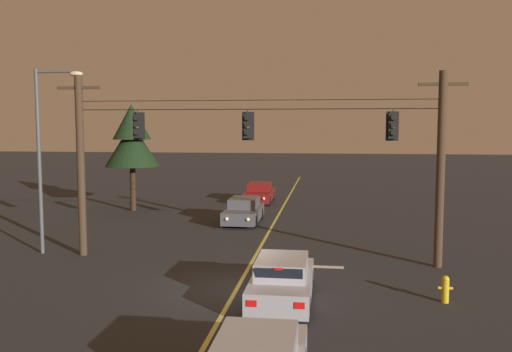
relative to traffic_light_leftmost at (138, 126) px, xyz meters
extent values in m
plane|color=#28282B|center=(4.69, -3.78, -5.39)|extent=(180.00, 180.00, 0.00)
cube|color=#D1C64C|center=(4.69, 6.02, -5.39)|extent=(0.14, 60.00, 0.01)
cube|color=silver|center=(6.59, -0.58, -5.39)|extent=(3.40, 0.36, 0.01)
cylinder|color=#423021|center=(-2.48, 0.02, -1.67)|extent=(0.32, 0.32, 7.44)
cube|color=#423021|center=(-2.48, 0.02, 1.55)|extent=(1.80, 0.12, 0.12)
cylinder|color=slate|center=(-2.48, 0.02, 1.20)|extent=(0.12, 0.12, 0.18)
cylinder|color=#423021|center=(11.86, 0.02, -1.67)|extent=(0.32, 0.32, 7.44)
cube|color=#423021|center=(11.86, 0.02, 1.55)|extent=(1.80, 0.12, 0.12)
cylinder|color=slate|center=(11.86, 0.02, 1.20)|extent=(0.12, 0.12, 0.18)
cylinder|color=black|center=(4.69, 0.02, 0.65)|extent=(14.34, 0.03, 0.03)
cylinder|color=black|center=(4.69, 0.02, 1.00)|extent=(14.34, 0.02, 0.02)
cylinder|color=black|center=(0.00, 0.02, 0.56)|extent=(0.04, 0.04, 0.18)
cube|color=black|center=(0.00, 0.02, -0.01)|extent=(0.32, 0.26, 0.96)
cube|color=black|center=(0.00, 0.16, -0.01)|extent=(0.48, 0.03, 1.12)
sphere|color=#380A0A|center=(0.00, -0.14, 0.28)|extent=(0.17, 0.17, 0.17)
cylinder|color=black|center=(0.00, -0.18, 0.33)|extent=(0.20, 0.10, 0.20)
sphere|color=orange|center=(0.00, -0.14, -0.01)|extent=(0.17, 0.17, 0.17)
cylinder|color=black|center=(0.00, -0.18, 0.04)|extent=(0.20, 0.10, 0.20)
sphere|color=black|center=(0.00, -0.14, -0.29)|extent=(0.17, 0.17, 0.17)
cylinder|color=black|center=(0.00, -0.18, -0.25)|extent=(0.20, 0.10, 0.20)
cylinder|color=black|center=(4.49, 0.02, 0.56)|extent=(0.04, 0.04, 0.18)
cube|color=black|center=(4.49, 0.02, -0.01)|extent=(0.32, 0.26, 0.96)
cube|color=black|center=(4.49, 0.16, -0.01)|extent=(0.48, 0.03, 1.12)
sphere|color=#380A0A|center=(4.49, -0.14, 0.28)|extent=(0.17, 0.17, 0.17)
cylinder|color=black|center=(4.49, -0.18, 0.33)|extent=(0.20, 0.10, 0.20)
sphere|color=orange|center=(4.49, -0.14, -0.01)|extent=(0.17, 0.17, 0.17)
cylinder|color=black|center=(4.49, -0.18, 0.04)|extent=(0.20, 0.10, 0.20)
sphere|color=black|center=(4.49, -0.14, -0.29)|extent=(0.17, 0.17, 0.17)
cylinder|color=black|center=(4.49, -0.18, -0.25)|extent=(0.20, 0.10, 0.20)
cylinder|color=black|center=(10.06, 0.02, 0.56)|extent=(0.04, 0.04, 0.18)
cube|color=black|center=(10.06, 0.02, -0.01)|extent=(0.32, 0.26, 0.96)
cube|color=black|center=(10.06, 0.16, -0.01)|extent=(0.48, 0.03, 1.12)
sphere|color=#380A0A|center=(10.06, -0.14, 0.28)|extent=(0.17, 0.17, 0.17)
cylinder|color=black|center=(10.06, -0.18, 0.33)|extent=(0.20, 0.10, 0.20)
sphere|color=orange|center=(10.06, -0.14, -0.01)|extent=(0.17, 0.17, 0.17)
cylinder|color=black|center=(10.06, -0.18, 0.04)|extent=(0.20, 0.10, 0.20)
sphere|color=black|center=(10.06, -0.14, -0.29)|extent=(0.17, 0.17, 0.17)
cylinder|color=black|center=(10.06, -0.18, -0.25)|extent=(0.20, 0.10, 0.20)
cube|color=#A5A5AD|center=(6.29, -4.80, -4.88)|extent=(1.80, 4.30, 0.68)
cube|color=#A5A5AD|center=(6.29, -4.92, -4.27)|extent=(1.51, 2.15, 0.54)
cube|color=black|center=(6.29, -3.99, -4.27)|extent=(1.40, 0.21, 0.48)
cube|color=black|center=(6.29, -5.99, -4.27)|extent=(1.37, 0.18, 0.46)
cylinder|color=black|center=(5.50, -3.47, -5.07)|extent=(0.22, 0.64, 0.64)
cylinder|color=black|center=(7.08, -3.47, -5.07)|extent=(0.22, 0.64, 0.64)
cylinder|color=black|center=(5.50, -6.14, -5.07)|extent=(0.22, 0.64, 0.64)
cylinder|color=black|center=(7.08, -6.14, -5.07)|extent=(0.22, 0.64, 0.64)
cube|color=red|center=(5.64, -6.97, -4.78)|extent=(0.28, 0.03, 0.18)
cube|color=red|center=(6.94, -6.97, -4.78)|extent=(0.28, 0.03, 0.18)
cube|color=red|center=(6.29, -6.09, -4.04)|extent=(0.24, 0.04, 0.06)
cube|color=#4C4C51|center=(3.00, 8.41, -4.88)|extent=(1.80, 4.30, 0.68)
cube|color=#4C4C51|center=(3.00, 8.53, -4.27)|extent=(1.51, 2.15, 0.54)
cube|color=black|center=(3.00, 7.59, -4.27)|extent=(1.40, 0.21, 0.48)
cube|color=black|center=(3.00, 9.59, -4.27)|extent=(1.37, 0.18, 0.46)
cylinder|color=black|center=(3.79, 7.08, -5.07)|extent=(0.22, 0.64, 0.64)
cylinder|color=black|center=(2.21, 7.08, -5.07)|extent=(0.22, 0.64, 0.64)
cylinder|color=black|center=(3.79, 9.74, -5.07)|extent=(0.22, 0.64, 0.64)
cylinder|color=black|center=(2.21, 9.74, -5.07)|extent=(0.22, 0.64, 0.64)
sphere|color=white|center=(3.56, 6.24, -4.82)|extent=(0.20, 0.20, 0.20)
sphere|color=white|center=(2.44, 6.24, -4.82)|extent=(0.20, 0.20, 0.20)
cube|color=maroon|center=(2.86, 16.52, -4.88)|extent=(1.80, 4.30, 0.68)
cube|color=maroon|center=(2.86, 16.64, -4.27)|extent=(1.51, 2.15, 0.54)
cube|color=black|center=(2.86, 15.70, -4.27)|extent=(1.40, 0.21, 0.48)
cube|color=black|center=(2.86, 17.70, -4.27)|extent=(1.37, 0.18, 0.46)
cylinder|color=black|center=(3.65, 15.19, -5.07)|extent=(0.22, 0.64, 0.64)
cylinder|color=black|center=(2.06, 15.19, -5.07)|extent=(0.22, 0.64, 0.64)
cylinder|color=black|center=(3.65, 17.85, -5.07)|extent=(0.22, 0.64, 0.64)
cylinder|color=black|center=(2.06, 17.85, -5.07)|extent=(0.22, 0.64, 0.64)
sphere|color=white|center=(3.41, 14.35, -4.82)|extent=(0.20, 0.20, 0.20)
sphere|color=white|center=(2.30, 14.35, -4.82)|extent=(0.20, 0.20, 0.20)
cube|color=#A5A5AD|center=(6.32, -11.22, -4.27)|extent=(1.51, 2.15, 0.54)
cube|color=black|center=(6.32, -10.28, -4.27)|extent=(1.40, 0.21, 0.48)
cylinder|color=#4C4F54|center=(-4.35, 0.09, -1.52)|extent=(0.16, 0.16, 7.73)
cylinder|color=#4C4F54|center=(-3.45, 0.09, 2.22)|extent=(1.80, 0.10, 0.10)
ellipsoid|color=beige|center=(-2.60, 0.09, 2.12)|extent=(0.56, 0.30, 0.22)
cylinder|color=#332316|center=(-4.67, 11.74, -3.84)|extent=(0.36, 0.36, 3.10)
cone|color=black|center=(-4.67, 11.74, -1.18)|extent=(3.42, 3.42, 2.73)
cone|color=black|center=(-4.67, 11.74, 0.28)|extent=(2.39, 2.39, 2.22)
cylinder|color=gold|center=(11.25, -4.30, -5.04)|extent=(0.22, 0.22, 0.70)
sphere|color=gold|center=(11.25, -4.30, -4.66)|extent=(0.22, 0.22, 0.22)
cylinder|color=gold|center=(11.09, -4.30, -4.94)|extent=(0.12, 0.09, 0.09)
cylinder|color=gold|center=(11.41, -4.30, -4.94)|extent=(0.12, 0.09, 0.09)
camera|label=1|loc=(7.64, -20.97, -0.01)|focal=37.78mm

